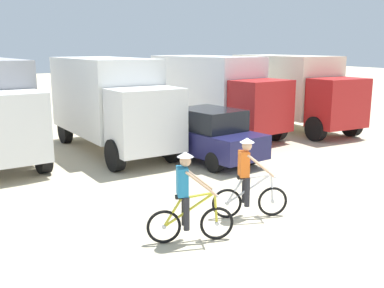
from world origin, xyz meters
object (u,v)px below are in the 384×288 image
Objects in this scene: box_truck_white_box at (110,100)px; cyclist_orange_shirt at (188,201)px; sedan_parked at (207,135)px; cyclist_cowboy_hat at (248,181)px; box_truck_avon_van at (214,91)px; box_truck_cream_rv at (292,88)px.

box_truck_white_box is 8.59m from cyclist_orange_shirt.
cyclist_orange_shirt is at bearing -95.73° from box_truck_white_box.
cyclist_cowboy_hat reaches higher than sedan_parked.
box_truck_white_box is at bearing 84.27° from cyclist_orange_shirt.
cyclist_cowboy_hat is at bearing 19.43° from cyclist_orange_shirt.
cyclist_cowboy_hat is (-4.07, -9.18, -1.03)m from box_truck_avon_van.
sedan_parked is at bearing -49.35° from box_truck_white_box.
cyclist_orange_shirt is 1.00× the size of cyclist_cowboy_hat.
cyclist_orange_shirt is (-9.66, -9.37, -1.03)m from box_truck_cream_rv.
cyclist_orange_shirt is (-5.83, -9.81, -1.03)m from box_truck_avon_van.
box_truck_cream_rv reaches higher than cyclist_orange_shirt.
box_truck_white_box is 3.92m from sedan_parked.
sedan_parked is (-6.34, -3.77, -0.99)m from box_truck_cream_rv.
box_truck_cream_rv is 1.53× the size of sedan_parked.
box_truck_avon_van is at bearing 66.12° from cyclist_cowboy_hat.
box_truck_white_box is 8.85m from box_truck_cream_rv.
box_truck_cream_rv is 3.77× the size of cyclist_cowboy_hat.
box_truck_avon_van is 1.58× the size of sedan_parked.
box_truck_avon_van reaches higher than sedan_parked.
cyclist_orange_shirt reaches higher than sedan_parked.
cyclist_cowboy_hat is at bearing -107.41° from sedan_parked.
cyclist_cowboy_hat is at bearing -113.88° from box_truck_avon_van.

